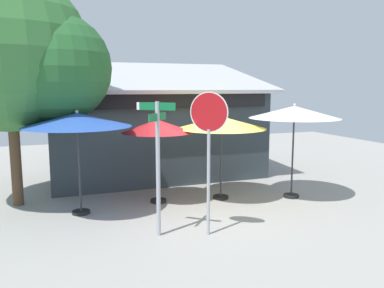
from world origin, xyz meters
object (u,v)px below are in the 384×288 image
object	(u,v)px
patio_umbrella_ivory_far_right	(294,113)
patio_umbrella_crimson_center	(157,127)
street_sign_post	(158,155)
patio_umbrella_royal_blue_left	(77,120)
patio_umbrella_mustard_right	(221,123)
shade_tree	(20,56)
stop_sign	(209,135)

from	to	relation	value
patio_umbrella_ivory_far_right	patio_umbrella_crimson_center	bearing A→B (deg)	166.80
street_sign_post	patio_umbrella_ivory_far_right	xyz separation A→B (m)	(4.41, 1.48, 0.70)
patio_umbrella_ivory_far_right	patio_umbrella_royal_blue_left	bearing A→B (deg)	174.17
street_sign_post	patio_umbrella_mustard_right	world-z (taller)	street_sign_post
street_sign_post	patio_umbrella_crimson_center	xyz separation A→B (m)	(0.65, 2.36, 0.35)
shade_tree	street_sign_post	bearing A→B (deg)	-50.81
patio_umbrella_royal_blue_left	stop_sign	bearing A→B (deg)	-44.25
stop_sign	patio_umbrella_ivory_far_right	xyz separation A→B (m)	(3.38, 1.81, 0.27)
patio_umbrella_mustard_right	shade_tree	bearing A→B (deg)	166.20
stop_sign	street_sign_post	bearing A→B (deg)	162.01
patio_umbrella_crimson_center	patio_umbrella_ivory_far_right	distance (m)	3.87
street_sign_post	patio_umbrella_crimson_center	distance (m)	2.47
patio_umbrella_crimson_center	patio_umbrella_ivory_far_right	bearing A→B (deg)	-13.20
stop_sign	patio_umbrella_royal_blue_left	world-z (taller)	stop_sign
patio_umbrella_royal_blue_left	patio_umbrella_mustard_right	distance (m)	3.88
street_sign_post	patio_umbrella_crimson_center	size ratio (longest dim) A/B	1.21
stop_sign	patio_umbrella_crimson_center	world-z (taller)	stop_sign
patio_umbrella_royal_blue_left	patio_umbrella_crimson_center	bearing A→B (deg)	7.64
stop_sign	patio_umbrella_crimson_center	bearing A→B (deg)	97.85
patio_umbrella_mustard_right	shade_tree	distance (m)	5.59
patio_umbrella_ivory_far_right	shade_tree	xyz separation A→B (m)	(-7.13, 1.86, 1.51)
street_sign_post	patio_umbrella_ivory_far_right	size ratio (longest dim) A/B	1.06
street_sign_post	patio_umbrella_ivory_far_right	bearing A→B (deg)	18.59
patio_umbrella_crimson_center	patio_umbrella_ivory_far_right	world-z (taller)	patio_umbrella_ivory_far_right
street_sign_post	shade_tree	world-z (taller)	shade_tree
street_sign_post	patio_umbrella_crimson_center	bearing A→B (deg)	74.61
street_sign_post	stop_sign	distance (m)	1.16
stop_sign	patio_umbrella_crimson_center	distance (m)	2.72
patio_umbrella_crimson_center	patio_umbrella_mustard_right	xyz separation A→B (m)	(1.77, -0.29, 0.07)
patio_umbrella_crimson_center	patio_umbrella_mustard_right	distance (m)	1.80
street_sign_post	patio_umbrella_royal_blue_left	world-z (taller)	street_sign_post
patio_umbrella_crimson_center	patio_umbrella_royal_blue_left	bearing A→B (deg)	-172.36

